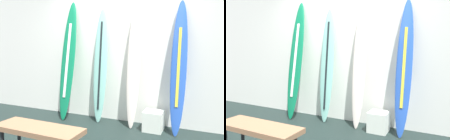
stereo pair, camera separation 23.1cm
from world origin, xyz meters
TOP-DOWN VIEW (x-y plane):
  - wall_back at (0.00, 1.30)m, footprint 7.20×0.20m
  - surfboard_emerald at (-0.92, 0.94)m, footprint 0.31×0.46m
  - surfboard_seafoam at (-0.26, 1.02)m, footprint 0.27×0.31m
  - surfboard_ivory at (0.38, 0.99)m, footprint 0.24×0.37m
  - surfboard_cobalt at (1.13, 0.97)m, footprint 0.26×0.42m
  - display_block_left at (0.76, 0.92)m, footprint 0.31×0.31m
  - bench at (-0.22, -0.67)m, footprint 1.09×0.36m

SIDE VIEW (x-z plane):
  - display_block_left at x=0.76m, z-range 0.00..0.32m
  - bench at x=-0.22m, z-range 0.17..0.62m
  - surfboard_seafoam at x=-0.26m, z-range 0.00..2.09m
  - surfboard_cobalt at x=1.13m, z-range -0.02..2.11m
  - surfboard_ivory at x=0.38m, z-range 0.00..2.11m
  - surfboard_emerald at x=-0.92m, z-range -0.01..2.25m
  - wall_back at x=0.00m, z-range 0.00..2.80m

